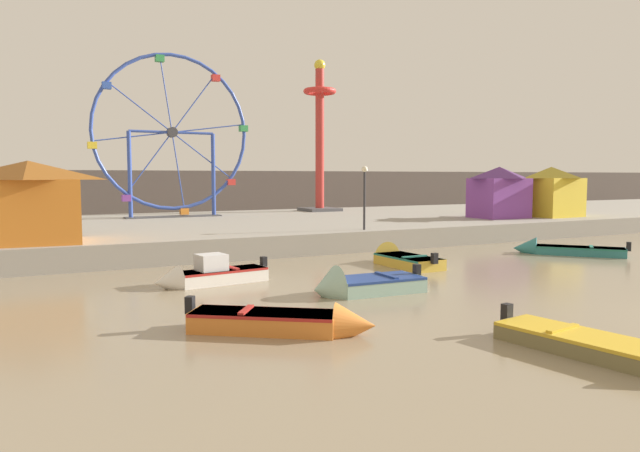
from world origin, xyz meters
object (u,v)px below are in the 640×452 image
Objects in this scene: carnival_booth_yellow_awning at (551,191)px; motorboat_teal_painted at (558,250)px; motorboat_olive_wood at (624,352)px; drop_tower_red_tower at (320,134)px; carnival_booth_orange_canopy at (29,200)px; carnival_booth_purple_stall at (499,191)px; motorboat_mustard_yellow at (398,259)px; motorboat_seafoam at (357,286)px; motorboat_white_red_stripe at (206,275)px; motorboat_orange_hull at (292,322)px; promenade_lamp_near at (364,187)px; ferris_wheel_blue_frame at (172,135)px.

motorboat_teal_painted is at bearing -139.81° from carnival_booth_yellow_awning.
motorboat_teal_painted is at bearing 125.40° from motorboat_olive_wood.
carnival_booth_orange_canopy is (-21.51, -14.66, -4.42)m from drop_tower_red_tower.
carnival_booth_yellow_awning is at bearing -87.22° from motorboat_teal_painted.
motorboat_olive_wood is 1.24× the size of carnival_booth_yellow_awning.
carnival_booth_purple_stall is (17.96, 21.85, 2.64)m from motorboat_olive_wood.
carnival_booth_purple_stall is at bearing -68.70° from motorboat_teal_painted.
motorboat_seafoam is (-4.93, -4.71, 0.02)m from motorboat_mustard_yellow.
motorboat_olive_wood is at bearing 163.28° from motorboat_mustard_yellow.
motorboat_seafoam is at bearing -142.64° from carnival_booth_purple_stall.
motorboat_seafoam is 0.85× the size of carnival_booth_orange_canopy.
drop_tower_red_tower is at bearing -19.89° from motorboat_mustard_yellow.
motorboat_olive_wood is 28.41m from carnival_booth_purple_stall.
drop_tower_red_tower is (7.18, 21.18, 7.03)m from motorboat_mustard_yellow.
motorboat_olive_wood is at bearing 105.21° from motorboat_white_red_stripe.
carnival_booth_orange_canopy reaches higher than motorboat_seafoam.
motorboat_orange_hull is at bearing -118.75° from drop_tower_red_tower.
promenade_lamp_near is at bearing -162.52° from carnival_booth_purple_stall.
ferris_wheel_blue_frame reaches higher than carnival_booth_yellow_awning.
carnival_booth_orange_canopy is at bearing 64.38° from motorboat_mustard_yellow.
drop_tower_red_tower is (12.11, 25.89, 7.01)m from motorboat_seafoam.
motorboat_teal_painted is 1.17× the size of motorboat_seafoam.
motorboat_teal_painted is 10.90m from carnival_booth_purple_stall.
motorboat_mustard_yellow is 6.12m from promenade_lamp_near.
ferris_wheel_blue_frame is at bearing 151.17° from carnival_booth_yellow_awning.
carnival_booth_purple_stall reaches higher than promenade_lamp_near.
motorboat_seafoam is at bearing 178.98° from motorboat_olive_wood.
ferris_wheel_blue_frame is 26.62m from carnival_booth_yellow_awning.
carnival_booth_orange_canopy is at bearing -47.34° from motorboat_seafoam.
motorboat_white_red_stripe is 0.40× the size of ferris_wheel_blue_frame.
drop_tower_red_tower reaches higher than motorboat_teal_painted.
motorboat_olive_wood is at bearing -87.52° from ferris_wheel_blue_frame.
motorboat_orange_hull is (-18.03, -7.22, 0.05)m from motorboat_teal_painted.
motorboat_mustard_yellow is 0.38× the size of ferris_wheel_blue_frame.
carnival_booth_yellow_awning is 32.85m from carnival_booth_orange_canopy.
motorboat_seafoam is at bearing -45.00° from carnival_booth_orange_canopy.
motorboat_mustard_yellow is at bearing -19.38° from carnival_booth_orange_canopy.
carnival_booth_orange_canopy reaches higher than promenade_lamp_near.
motorboat_teal_painted is 14.61m from motorboat_seafoam.
motorboat_olive_wood is 0.41× the size of drop_tower_red_tower.
carnival_booth_purple_stall is at bearing -60.53° from motorboat_mustard_yellow.
motorboat_olive_wood is 1.30× the size of carnival_booth_purple_stall.
ferris_wheel_blue_frame is (3.71, 27.49, 6.40)m from motorboat_orange_hull.
ferris_wheel_blue_frame is at bearing 173.62° from motorboat_olive_wood.
motorboat_white_red_stripe is (-8.89, -0.78, 0.09)m from motorboat_mustard_yellow.
motorboat_mustard_yellow is at bearing 78.47° from motorboat_orange_hull.
motorboat_teal_painted is at bearing -54.77° from ferris_wheel_blue_frame.
carnival_booth_orange_canopy is (-32.82, -1.28, -0.00)m from carnival_booth_yellow_awning.
motorboat_mustard_yellow is at bearing -159.80° from carnival_booth_yellow_awning.
carnival_booth_purple_stall is 13.22m from promenade_lamp_near.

